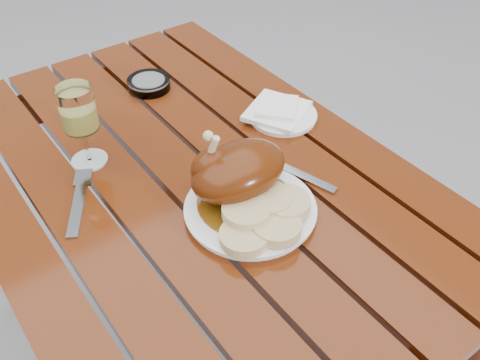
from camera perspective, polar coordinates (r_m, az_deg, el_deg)
name	(u,v)px	position (r m, az deg, el deg)	size (l,w,h in m)	color
table	(196,286)	(1.38, -4.76, -11.18)	(0.80, 1.20, 0.75)	#67280C
dinner_plate	(250,210)	(1.01, 1.11, -3.18)	(0.25, 0.25, 0.02)	white
roast_duck	(235,171)	(1.00, -0.50, 0.92)	(0.20, 0.19, 0.14)	#61390B
bread_dumplings	(265,215)	(0.97, 2.63, -3.76)	(0.20, 0.15, 0.04)	#CCB87C
wine_glass	(82,126)	(1.13, -16.53, 5.50)	(0.08, 0.08, 0.18)	#D2CE5F
side_plate	(283,116)	(1.26, 4.58, 6.85)	(0.16, 0.16, 0.01)	white
napkin	(277,111)	(1.25, 3.96, 7.37)	(0.14, 0.13, 0.01)	white
ashtray	(149,84)	(1.38, -9.70, 10.09)	(0.11, 0.11, 0.03)	#B2B7BC
fork	(78,205)	(1.08, -16.89, -2.52)	(0.02, 0.18, 0.01)	gray
knife	(292,171)	(1.11, 5.57, 0.95)	(0.02, 0.21, 0.01)	gray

